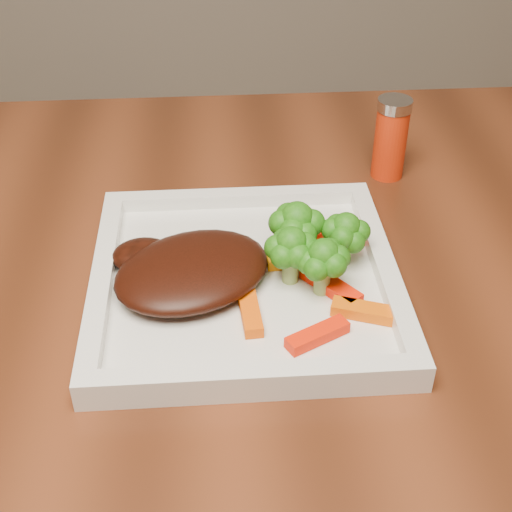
{
  "coord_description": "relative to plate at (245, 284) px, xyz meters",
  "views": [
    {
      "loc": [
        -0.06,
        -0.4,
        1.16
      ],
      "look_at": [
        -0.02,
        0.09,
        0.79
      ],
      "focal_mm": 50.0,
      "sensor_mm": 36.0,
      "label": 1
    }
  ],
  "objects": [
    {
      "name": "broccoli_2",
      "position": [
        0.07,
        -0.02,
        0.04
      ],
      "size": [
        0.05,
        0.05,
        0.06
      ],
      "primitive_type": null,
      "rotation": [
        0.0,
        0.0,
        0.07
      ],
      "color": "#166D12",
      "rests_on": "plate"
    },
    {
      "name": "broccoli_3",
      "position": [
        0.04,
        -0.0,
        0.04
      ],
      "size": [
        0.06,
        0.06,
        0.06
      ],
      "primitive_type": null,
      "rotation": [
        0.0,
        0.0,
        0.23
      ],
      "color": "#185C0F",
      "rests_on": "plate"
    },
    {
      "name": "carrot_5",
      "position": [
        0.07,
        -0.02,
        0.01
      ],
      "size": [
        0.05,
        0.06,
        0.01
      ],
      "primitive_type": "cube",
      "rotation": [
        0.0,
        0.0,
        -0.92
      ],
      "color": "#FF1E04",
      "rests_on": "plate"
    },
    {
      "name": "plate",
      "position": [
        0.0,
        0.0,
        0.0
      ],
      "size": [
        0.27,
        0.27,
        0.01
      ],
      "primitive_type": "cube",
      "color": "white",
      "rests_on": "dining_table"
    },
    {
      "name": "broccoli_0",
      "position": [
        0.05,
        0.03,
        0.04
      ],
      "size": [
        0.06,
        0.06,
        0.07
      ],
      "primitive_type": null,
      "rotation": [
        0.0,
        0.0,
        -0.13
      ],
      "color": "#286A11",
      "rests_on": "plate"
    },
    {
      "name": "carrot_1",
      "position": [
        0.1,
        -0.06,
        0.01
      ],
      "size": [
        0.06,
        0.04,
        0.01
      ],
      "primitive_type": "cube",
      "rotation": [
        0.0,
        0.0,
        -0.35
      ],
      "color": "#EA5A03",
      "rests_on": "plate"
    },
    {
      "name": "carrot_6",
      "position": [
        0.05,
        0.02,
        0.01
      ],
      "size": [
        0.06,
        0.02,
        0.01
      ],
      "primitive_type": "cube",
      "rotation": [
        0.0,
        0.0,
        0.04
      ],
      "color": "orange",
      "rests_on": "plate"
    },
    {
      "name": "steak",
      "position": [
        -0.05,
        -0.0,
        0.02
      ],
      "size": [
        0.18,
        0.17,
        0.03
      ],
      "primitive_type": "ellipsoid",
      "rotation": [
        0.0,
        0.0,
        0.5
      ],
      "color": "black",
      "rests_on": "plate"
    },
    {
      "name": "spice_shaker",
      "position": [
        0.17,
        0.19,
        0.04
      ],
      "size": [
        0.04,
        0.04,
        0.09
      ],
      "primitive_type": "cylinder",
      "rotation": [
        0.0,
        0.0,
        0.25
      ],
      "color": "red",
      "rests_on": "dining_table"
    },
    {
      "name": "broccoli_1",
      "position": [
        0.09,
        0.02,
        0.04
      ],
      "size": [
        0.06,
        0.06,
        0.06
      ],
      "primitive_type": null,
      "rotation": [
        0.0,
        0.0,
        -0.19
      ],
      "color": "#296010",
      "rests_on": "plate"
    },
    {
      "name": "carrot_0",
      "position": [
        0.05,
        -0.08,
        0.01
      ],
      "size": [
        0.06,
        0.04,
        0.01
      ],
      "primitive_type": "cube",
      "rotation": [
        0.0,
        0.0,
        0.49
      ],
      "color": "#F21F03",
      "rests_on": "plate"
    },
    {
      "name": "carrot_2",
      "position": [
        0.0,
        -0.05,
        0.01
      ],
      "size": [
        0.02,
        0.06,
        0.01
      ],
      "primitive_type": "cube",
      "rotation": [
        0.0,
        0.0,
        1.64
      ],
      "color": "#F25303",
      "rests_on": "plate"
    },
    {
      "name": "carrot_3",
      "position": [
        0.1,
        0.05,
        0.01
      ],
      "size": [
        0.07,
        0.03,
        0.01
      ],
      "primitive_type": "cube",
      "rotation": [
        0.0,
        0.0,
        -0.2
      ],
      "color": "#FF1D04",
      "rests_on": "plate"
    }
  ]
}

